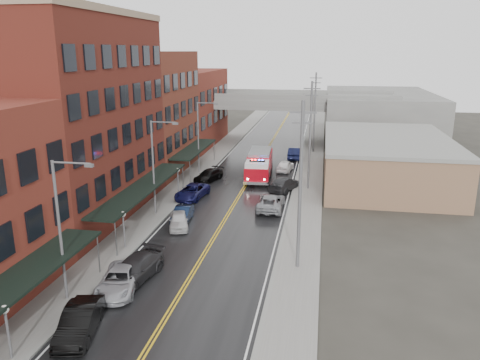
{
  "coord_description": "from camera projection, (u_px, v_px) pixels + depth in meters",
  "views": [
    {
      "loc": [
        8.55,
        -15.98,
        15.15
      ],
      "look_at": [
        0.86,
        26.97,
        3.0
      ],
      "focal_mm": 35.0,
      "sensor_mm": 36.0,
      "label": 1
    }
  ],
  "objects": [
    {
      "name": "utility_pole_1",
      "position": [
        310.0,
        134.0,
        50.94
      ],
      "size": [
        1.8,
        0.24,
        12.0
      ],
      "color": "#59595B",
      "rests_on": "ground"
    },
    {
      "name": "globe_lamp_1",
      "position": [
        123.0,
        221.0,
        36.31
      ],
      "size": [
        0.44,
        0.44,
        3.12
      ],
      "color": "#59595B",
      "rests_on": "ground"
    },
    {
      "name": "road",
      "position": [
        237.0,
        199.0,
        49.12
      ],
      "size": [
        11.0,
        160.0,
        0.02
      ],
      "primitive_type": "cube",
      "color": "black",
      "rests_on": "ground"
    },
    {
      "name": "curb_left",
      "position": [
        185.0,
        196.0,
        50.06
      ],
      "size": [
        0.3,
        160.0,
        0.15
      ],
      "primitive_type": "cube",
      "color": "gray",
      "rests_on": "ground"
    },
    {
      "name": "parked_car_right_2",
      "position": [
        285.0,
        166.0,
        60.4
      ],
      "size": [
        2.25,
        4.4,
        1.43
      ],
      "primitive_type": "imported",
      "rotation": [
        0.0,
        0.0,
        3.0
      ],
      "color": "white",
      "rests_on": "ground"
    },
    {
      "name": "parked_car_right_1",
      "position": [
        284.0,
        184.0,
        52.13
      ],
      "size": [
        3.68,
        5.49,
        1.48
      ],
      "primitive_type": "imported",
      "rotation": [
        0.0,
        0.0,
        2.79
      ],
      "color": "#2B2B2E",
      "rests_on": "ground"
    },
    {
      "name": "parked_car_right_0",
      "position": [
        271.0,
        202.0,
        45.91
      ],
      "size": [
        2.5,
        5.39,
        1.49
      ],
      "primitive_type": "imported",
      "rotation": [
        0.0,
        0.0,
        3.14
      ],
      "color": "gray",
      "rests_on": "ground"
    },
    {
      "name": "curb_right",
      "position": [
        291.0,
        202.0,
        48.14
      ],
      "size": [
        0.3,
        160.0,
        0.15
      ],
      "primitive_type": "cube",
      "color": "gray",
      "rests_on": "ground"
    },
    {
      "name": "tan_building",
      "position": [
        385.0,
        161.0,
        55.21
      ],
      "size": [
        14.0,
        22.0,
        5.0
      ],
      "primitive_type": "cube",
      "color": "#946E4F",
      "rests_on": "ground"
    },
    {
      "name": "utility_pole_0",
      "position": [
        300.0,
        184.0,
        31.98
      ],
      "size": [
        1.8,
        0.24,
        12.0
      ],
      "color": "#59595B",
      "rests_on": "ground"
    },
    {
      "name": "parked_car_left_3",
      "position": [
        135.0,
        269.0,
        31.79
      ],
      "size": [
        3.06,
        5.7,
        1.57
      ],
      "primitive_type": "imported",
      "rotation": [
        0.0,
        0.0,
        -0.17
      ],
      "color": "black",
      "rests_on": "ground"
    },
    {
      "name": "sidewalk_right",
      "position": [
        307.0,
        203.0,
        47.86
      ],
      "size": [
        3.0,
        160.0,
        0.15
      ],
      "primitive_type": "cube",
      "color": "slate",
      "rests_on": "ground"
    },
    {
      "name": "globe_lamp_2",
      "position": [
        178.0,
        175.0,
        49.59
      ],
      "size": [
        0.44,
        0.44,
        3.12
      ],
      "color": "#59595B",
      "rests_on": "ground"
    },
    {
      "name": "street_lamp_2",
      "position": [
        200.0,
        133.0,
        58.32
      ],
      "size": [
        2.64,
        0.22,
        9.0
      ],
      "color": "#59595B",
      "rests_on": "ground"
    },
    {
      "name": "parked_car_left_7",
      "position": [
        208.0,
        176.0,
        55.81
      ],
      "size": [
        3.3,
        5.1,
        1.37
      ],
      "primitive_type": "imported",
      "rotation": [
        0.0,
        0.0,
        -0.31
      ],
      "color": "black",
      "rests_on": "ground"
    },
    {
      "name": "parked_car_left_4",
      "position": [
        179.0,
        220.0,
        41.2
      ],
      "size": [
        2.75,
        4.4,
        1.4
      ],
      "primitive_type": "imported",
      "rotation": [
        0.0,
        0.0,
        0.29
      ],
      "color": "silver",
      "rests_on": "ground"
    },
    {
      "name": "right_far_block",
      "position": [
        378.0,
        115.0,
        82.92
      ],
      "size": [
        18.0,
        30.0,
        8.0
      ],
      "primitive_type": "cube",
      "color": "slate",
      "rests_on": "ground"
    },
    {
      "name": "brick_building_c",
      "position": [
        149.0,
        113.0,
        59.32
      ],
      "size": [
        9.0,
        15.0,
        15.0
      ],
      "primitive_type": "cube",
      "color": "brown",
      "rests_on": "ground"
    },
    {
      "name": "globe_lamp_0",
      "position": [
        6.0,
        320.0,
        23.04
      ],
      "size": [
        0.44,
        0.44,
        3.12
      ],
      "color": "#59595B",
      "rests_on": "ground"
    },
    {
      "name": "parked_car_left_1",
      "position": [
        80.0,
        322.0,
        25.61
      ],
      "size": [
        2.64,
        5.05,
        1.58
      ],
      "primitive_type": "imported",
      "rotation": [
        0.0,
        0.0,
        0.21
      ],
      "color": "black",
      "rests_on": "ground"
    },
    {
      "name": "parked_car_left_6",
      "position": [
        192.0,
        192.0,
        49.38
      ],
      "size": [
        3.03,
        5.47,
        1.45
      ],
      "primitive_type": "imported",
      "rotation": [
        0.0,
        0.0,
        -0.13
      ],
      "color": "#111241",
      "rests_on": "ground"
    },
    {
      "name": "overpass",
      "position": [
        272.0,
        107.0,
        77.86
      ],
      "size": [
        40.0,
        10.0,
        7.5
      ],
      "color": "slate",
      "rests_on": "ground"
    },
    {
      "name": "street_lamp_0",
      "position": [
        63.0,
        223.0,
        27.98
      ],
      "size": [
        2.64,
        0.22,
        9.0
      ],
      "color": "#59595B",
      "rests_on": "ground"
    },
    {
      "name": "awning_1",
      "position": [
        143.0,
        187.0,
        42.95
      ],
      "size": [
        2.6,
        18.0,
        3.09
      ],
      "color": "black",
      "rests_on": "ground"
    },
    {
      "name": "street_lamp_1",
      "position": [
        156.0,
        162.0,
        43.15
      ],
      "size": [
        2.64,
        0.22,
        9.0
      ],
      "color": "#59595B",
      "rests_on": "ground"
    },
    {
      "name": "fire_truck",
      "position": [
        259.0,
        164.0,
        56.82
      ],
      "size": [
        3.95,
        8.97,
        3.22
      ],
      "rotation": [
        0.0,
        0.0,
        0.06
      ],
      "color": "#A80714",
      "rests_on": "ground"
    },
    {
      "name": "awning_0",
      "position": [
        10.0,
        286.0,
        24.94
      ],
      "size": [
        2.6,
        16.0,
        3.09
      ],
      "color": "black",
      "rests_on": "ground"
    },
    {
      "name": "awning_2",
      "position": [
        194.0,
        149.0,
        59.55
      ],
      "size": [
        2.6,
        13.0,
        3.09
      ],
      "color": "black",
      "rests_on": "ground"
    },
    {
      "name": "brick_building_far",
      "position": [
        188.0,
        108.0,
        76.32
      ],
      "size": [
        9.0,
        20.0,
        12.0
      ],
      "primitive_type": "cube",
      "color": "maroon",
      "rests_on": "ground"
    },
    {
      "name": "utility_pole_2",
      "position": [
        315.0,
        111.0,
        69.91
      ],
      "size": [
        1.8,
        0.24,
        12.0
      ],
      "color": "#59595B",
      "rests_on": "ground"
    },
    {
      "name": "sidewalk_left",
      "position": [
        171.0,
        195.0,
        50.34
      ],
      "size": [
        3.0,
        160.0,
        0.15
      ],
      "primitive_type": "cube",
      "color": "slate",
      "rests_on": "ground"
    },
    {
      "name": "parked_car_right_3",
      "position": [
        295.0,
        153.0,
        67.43
      ],
      "size": [
        1.83,
        5.01,
        1.64
      ],
      "primitive_type": "imported",
      "rotation": [
        0.0,
        0.0,
        3.12
      ],
      "color": "black",
      "rests_on": "ground"
    },
    {
      "name": "brick_building_b",
      "position": [
        79.0,
        120.0,
        42.33
      ],
      "size": [
        9.0,
        20.0,
        18.0
      ],
      "primitive_type": "cube",
      "color": "#561D16",
      "rests_on": "ground"
    },
    {
      "name": "parked_car_left_5",
      "position": [
        182.0,
        214.0,
        42.75
      ],
      "size": [
        1.65,
        4.1,
        1.33
      ],
      "primitive_type": "imported",
      "rotation": [
        0.0,
        0.0,
        0.06
      ],
      "color": "black",
      "rests_on": "ground"
    },
    {
      "name": "parked_car_left_2",
      "position": [
        119.0,
        280.0,
        30.39
      ],
      "size": [
        3.16,
        5.45,
        1.43
      ],
      "primitive_type": "imported",
      "rotation": [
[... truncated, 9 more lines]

